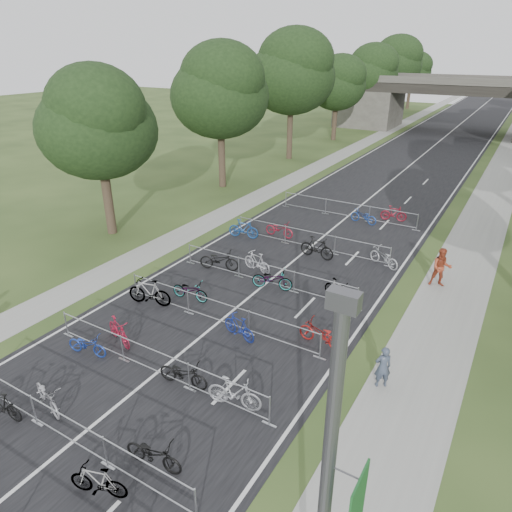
{
  "coord_description": "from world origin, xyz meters",
  "views": [
    {
      "loc": [
        9.63,
        -2.01,
        10.51
      ],
      "look_at": [
        -0.84,
        15.52,
        1.1
      ],
      "focal_mm": 32.0,
      "sensor_mm": 36.0,
      "label": 1
    }
  ],
  "objects": [
    {
      "name": "road",
      "position": [
        0.0,
        50.0,
        0.01
      ],
      "size": [
        11.0,
        140.0,
        0.01
      ],
      "primitive_type": "cube",
      "color": "black",
      "rests_on": "ground"
    },
    {
      "name": "sidewalk_right",
      "position": [
        8.0,
        50.0,
        0.01
      ],
      "size": [
        3.0,
        140.0,
        0.01
      ],
      "primitive_type": "cube",
      "color": "gray",
      "rests_on": "ground"
    },
    {
      "name": "sidewalk_left",
      "position": [
        -7.5,
        50.0,
        0.01
      ],
      "size": [
        2.0,
        140.0,
        0.01
      ],
      "primitive_type": "cube",
      "color": "gray",
      "rests_on": "ground"
    },
    {
      "name": "lane_markings",
      "position": [
        0.0,
        50.0,
        0.0
      ],
      "size": [
        0.12,
        140.0,
        0.0
      ],
      "primitive_type": "cube",
      "color": "silver",
      "rests_on": "ground"
    },
    {
      "name": "overpass_bridge",
      "position": [
        0.0,
        65.0,
        3.53
      ],
      "size": [
        31.0,
        8.0,
        7.05
      ],
      "color": "#42403B",
      "rests_on": "ground"
    },
    {
      "name": "tree_left_0",
      "position": [
        -11.39,
        15.93,
        6.49
      ],
      "size": [
        6.72,
        6.72,
        10.25
      ],
      "color": "#33261C",
      "rests_on": "ground"
    },
    {
      "name": "tree_left_1",
      "position": [
        -11.39,
        27.93,
        7.3
      ],
      "size": [
        7.56,
        7.56,
        11.53
      ],
      "color": "#33261C",
      "rests_on": "ground"
    },
    {
      "name": "tree_left_2",
      "position": [
        -11.39,
        39.93,
        8.12
      ],
      "size": [
        8.4,
        8.4,
        12.81
      ],
      "color": "#33261C",
      "rests_on": "ground"
    },
    {
      "name": "tree_left_3",
      "position": [
        -11.39,
        51.93,
        6.49
      ],
      "size": [
        6.72,
        6.72,
        10.25
      ],
      "color": "#33261C",
      "rests_on": "ground"
    },
    {
      "name": "tree_left_4",
      "position": [
        -11.39,
        63.93,
        7.3
      ],
      "size": [
        7.56,
        7.56,
        11.53
      ],
      "color": "#33261C",
      "rests_on": "ground"
    },
    {
      "name": "tree_left_5",
      "position": [
        -11.39,
        75.93,
        8.12
      ],
      "size": [
        8.4,
        8.4,
        12.81
      ],
      "color": "#33261C",
      "rests_on": "ground"
    },
    {
      "name": "tree_left_6",
      "position": [
        -11.39,
        87.93,
        6.49
      ],
      "size": [
        6.72,
        6.72,
        10.25
      ],
      "color": "#33261C",
      "rests_on": "ground"
    },
    {
      "name": "barrier_row_1",
      "position": [
        0.0,
        3.6,
        0.55
      ],
      "size": [
        9.7,
        0.08,
        1.1
      ],
      "color": "#A7A9AF",
      "rests_on": "ground"
    },
    {
      "name": "barrier_row_2",
      "position": [
        0.0,
        7.2,
        0.55
      ],
      "size": [
        9.7,
        0.08,
        1.1
      ],
      "color": "#A7A9AF",
      "rests_on": "ground"
    },
    {
      "name": "barrier_row_3",
      "position": [
        0.0,
        11.0,
        0.55
      ],
      "size": [
        9.7,
        0.08,
        1.1
      ],
      "color": "#A7A9AF",
      "rests_on": "ground"
    },
    {
      "name": "barrier_row_4",
      "position": [
        0.0,
        15.0,
        0.55
      ],
      "size": [
        9.7,
        0.08,
        1.1
      ],
      "color": "#A7A9AF",
      "rests_on": "ground"
    },
    {
      "name": "barrier_row_5",
      "position": [
        0.0,
        20.0,
        0.55
      ],
      "size": [
        9.7,
        0.08,
        1.1
      ],
      "color": "#A7A9AF",
      "rests_on": "ground"
    },
    {
      "name": "barrier_row_6",
      "position": [
        0.0,
        26.0,
        0.55
      ],
      "size": [
        9.7,
        0.08,
        1.1
      ],
      "color": "#A7A9AF",
      "rests_on": "ground"
    },
    {
      "name": "bike_4",
      "position": [
        -2.64,
        3.25,
        0.5
      ],
      "size": [
        1.7,
        0.69,
        0.99
      ],
      "primitive_type": "imported",
      "rotation": [
        0.0,
        0.0,
        4.85
      ],
      "color": "black",
      "rests_on": "ground"
    },
    {
      "name": "bike_5",
      "position": [
        -1.76,
        4.22,
        0.47
      ],
      "size": [
        1.89,
        1.09,
        0.94
      ],
      "primitive_type": "imported",
      "rotation": [
        0.0,
        0.0,
        1.29
      ],
      "color": "gray",
      "rests_on": "ground"
    },
    {
      "name": "bike_6",
      "position": [
        2.04,
        2.89,
        0.48
      ],
      "size": [
        1.67,
        0.93,
        0.97
      ],
      "primitive_type": "imported",
      "rotation": [
        0.0,
        0.0,
        5.02
      ],
      "color": "#A7A9AF",
      "rests_on": "ground"
    },
    {
      "name": "bike_7",
      "position": [
        2.64,
        4.27,
        0.47
      ],
      "size": [
        1.84,
        0.84,
        0.93
      ],
      "primitive_type": "imported",
      "rotation": [
        0.0,
        0.0,
        1.69
      ],
      "color": "black",
      "rests_on": "ground"
    },
    {
      "name": "bike_8",
      "position": [
        -2.93,
        6.78,
        0.44
      ],
      "size": [
        1.74,
        0.88,
        0.87
      ],
      "primitive_type": "imported",
      "rotation": [
        0.0,
        0.0,
        1.76
      ],
      "color": "navy",
      "rests_on": "ground"
    },
    {
      "name": "bike_9",
      "position": [
        -2.47,
        7.92,
        0.53
      ],
      "size": [
        1.83,
        1.05,
        1.06
      ],
      "primitive_type": "imported",
      "rotation": [
        0.0,
        0.0,
        1.24
      ],
      "color": "maroon",
      "rests_on": "ground"
    },
    {
      "name": "bike_10",
      "position": [
        1.23,
        7.27,
        0.48
      ],
      "size": [
        1.91,
        0.89,
        0.97
      ],
      "primitive_type": "imported",
      "rotation": [
        0.0,
        0.0,
        1.71
      ],
      "color": "black",
      "rests_on": "ground"
    },
    {
      "name": "bike_11",
      "position": [
        3.27,
        7.3,
        0.56
      ],
      "size": [
        1.92,
        0.85,
        1.11
      ],
      "primitive_type": "imported",
      "rotation": [
        0.0,
        0.0,
        1.75
      ],
      "color": "#919398",
      "rests_on": "ground"
    },
    {
      "name": "bike_12",
      "position": [
        -3.47,
        10.71,
        0.62
      ],
      "size": [
        2.15,
        1.05,
        1.25
      ],
      "primitive_type": "imported",
      "rotation": [
        0.0,
        0.0,
        4.94
      ],
      "color": "#A7A9AF",
      "rests_on": "ground"
    },
    {
      "name": "bike_13",
      "position": [
        -2.18,
        11.96,
        0.48
      ],
      "size": [
        1.88,
        0.8,
        0.96
      ],
      "primitive_type": "imported",
      "rotation": [
        0.0,
        0.0,
        1.66
      ],
      "color": "#A7A9AF",
      "rests_on": "ground"
    },
    {
      "name": "bike_14",
      "position": [
        1.33,
        10.59,
        0.5
      ],
      "size": [
        1.73,
        0.85,
        1.0
      ],
      "primitive_type": "imported",
      "rotation": [
        0.0,
        0.0,
        4.47
      ],
      "color": "navy",
      "rests_on": "ground"
    },
    {
      "name": "bike_15",
      "position": [
        4.3,
        11.77,
        0.5
      ],
      "size": [
        1.95,
        0.8,
        1.0
      ],
      "primitive_type": "imported",
      "rotation": [
        0.0,
        0.0,
        4.64
      ],
      "color": "#A01A17",
      "rests_on": "ground"
    },
    {
      "name": "bike_16",
      "position": [
        -2.82,
        15.15,
        0.55
      ],
      "size": [
        2.2,
        1.28,
        1.09
      ],
      "primitive_type": "imported",
      "rotation": [
        0.0,
        0.0,
        1.86
      ],
      "color": "black",
      "rests_on": "ground"
    },
    {
      "name": "bike_17",
      "position": [
        -1.06,
        15.98,
        0.54
      ],
      "size": [
        1.85,
        0.91,
        1.07
      ],
      "primitive_type": "imported",
      "rotation": [
        0.0,
        0.0,
        4.47
      ],
      "color": "#B5B4BD",
      "rests_on": "ground"
    },
    {
      "name": "bike_18",
      "position": [
        0.51,
        14.76,
        0.52
      ],
      "size": [
        2.08,
        1.15,
        1.03
      ],
      "primitive_type": "imported",
      "rotation": [
        0.0,
        0.0,
        1.82
      ],
      "color": "#A7A9AF",
      "rests_on": "ground"
    },
    {
      "name": "bike_19",
      "position": [
        3.56,
        15.37,
        0.49
      ],
      "size": [
        1.69,
        1.03,
        0.98
      ],
      "primitive_type": "imported",
      "rotation": [
        0.0,
        0.0,
        1.19
      ],
      "color": "#A7A9AF",
      "rests_on": "ground"
    },
    {
      "name": "bike_20",
      "position": [
        -4.07,
        19.46,
        0.57
      ],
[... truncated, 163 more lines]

